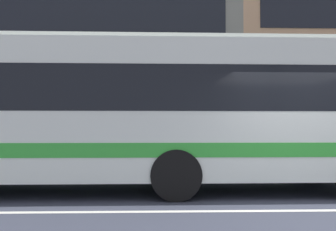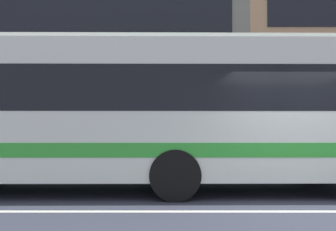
{
  "view_description": "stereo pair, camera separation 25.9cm",
  "coord_description": "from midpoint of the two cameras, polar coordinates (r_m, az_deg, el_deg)",
  "views": [
    {
      "loc": [
        -2.74,
        -6.68,
        1.42
      ],
      "look_at": [
        -2.48,
        1.72,
        1.68
      ],
      "focal_mm": 42.11,
      "sensor_mm": 36.0,
      "label": 1
    },
    {
      "loc": [
        -2.48,
        -6.69,
        1.42
      ],
      "look_at": [
        -2.48,
        1.72,
        1.68
      ],
      "focal_mm": 42.11,
      "sensor_mm": 36.0,
      "label": 2
    }
  ],
  "objects": [
    {
      "name": "ground_plane",
      "position": [
        7.32,
        19.65,
        -12.86
      ],
      "size": [
        160.0,
        160.0,
        0.0
      ],
      "primitive_type": "plane",
      "color": "#353947"
    },
    {
      "name": "lane_centre_line",
      "position": [
        7.32,
        19.65,
        -12.83
      ],
      "size": [
        60.0,
        0.16,
        0.01
      ],
      "primitive_type": "cube",
      "color": "silver",
      "rests_on": "ground_plane"
    },
    {
      "name": "hedge_row_far",
      "position": [
        12.34,
        3.96,
        -6.32
      ],
      "size": [
        18.05,
        1.1,
        0.88
      ],
      "primitive_type": "cube",
      "color": "#315C1A",
      "rests_on": "ground_plane"
    },
    {
      "name": "apartment_block_left",
      "position": [
        22.94,
        -17.41,
        8.75
      ],
      "size": [
        19.53,
        10.0,
        11.15
      ],
      "color": "gray",
      "rests_on": "ground_plane"
    },
    {
      "name": "transit_bus",
      "position": [
        8.84,
        -4.31,
        0.84
      ],
      "size": [
        10.61,
        2.76,
        3.31
      ],
      "color": "silver",
      "rests_on": "ground_plane"
    }
  ]
}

